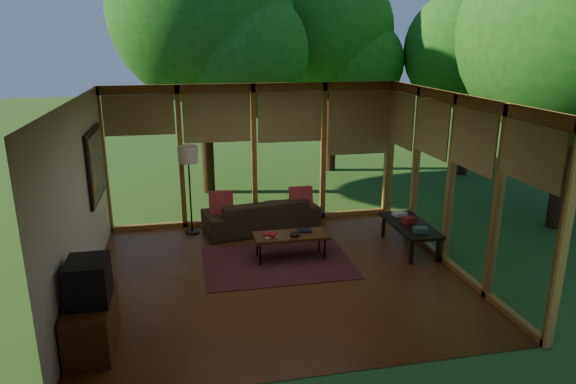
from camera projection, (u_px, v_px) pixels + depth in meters
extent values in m
plane|color=brown|center=(278.00, 275.00, 7.87)|extent=(5.50, 5.50, 0.00)
plane|color=white|center=(277.00, 98.00, 7.10)|extent=(5.50, 5.50, 0.00)
cube|color=beige|center=(79.00, 203.00, 6.95)|extent=(0.04, 5.00, 2.70)
cube|color=beige|center=(323.00, 260.00, 5.13)|extent=(5.50, 0.04, 2.70)
cube|color=#A06D31|center=(254.00, 155.00, 9.83)|extent=(5.50, 0.12, 2.70)
cube|color=#A06D31|center=(451.00, 181.00, 8.01)|extent=(0.12, 5.00, 2.70)
plane|color=#2D5A21|center=(472.00, 150.00, 16.92)|extent=(40.00, 40.00, 0.00)
cylinder|color=#332012|center=(204.00, 79.00, 11.51)|extent=(0.28, 0.28, 5.24)
sphere|color=#155613|center=(201.00, 11.00, 11.10)|extent=(4.04, 4.04, 4.04)
cylinder|color=#332012|center=(331.00, 82.00, 13.68)|extent=(0.28, 0.28, 4.76)
sphere|color=#155613|center=(332.00, 31.00, 13.30)|extent=(3.18, 3.18, 3.18)
cylinder|color=#332012|center=(564.00, 106.00, 9.24)|extent=(0.28, 0.28, 4.64)
sphere|color=#155613|center=(576.00, 31.00, 8.88)|extent=(4.00, 4.00, 4.00)
cylinder|color=#332012|center=(459.00, 97.00, 13.22)|extent=(0.28, 0.28, 4.13)
sphere|color=#155613|center=(464.00, 50.00, 12.89)|extent=(3.00, 3.00, 3.00)
cube|color=maroon|center=(278.00, 263.00, 8.30)|extent=(2.37, 1.68, 0.01)
imported|color=#36281B|center=(261.00, 214.00, 9.67)|extent=(2.24, 1.18, 0.62)
cube|color=maroon|center=(221.00, 203.00, 9.39)|extent=(0.43, 0.23, 0.45)
cube|color=maroon|center=(301.00, 198.00, 9.68)|extent=(0.43, 0.23, 0.45)
cube|color=beige|center=(270.00, 236.00, 8.24)|extent=(0.23, 0.19, 0.03)
cube|color=maroon|center=(270.00, 234.00, 8.23)|extent=(0.25, 0.22, 0.03)
cube|color=black|center=(304.00, 231.00, 8.48)|extent=(0.24, 0.20, 0.03)
ellipsoid|color=black|center=(295.00, 234.00, 8.26)|extent=(0.16, 0.16, 0.07)
cube|color=#512F16|center=(92.00, 324.00, 5.96)|extent=(0.50, 1.00, 0.60)
cube|color=black|center=(88.00, 281.00, 5.80)|extent=(0.45, 0.55, 0.50)
cube|color=#365F4D|center=(421.00, 230.00, 8.36)|extent=(0.25, 0.20, 0.08)
cube|color=maroon|center=(409.00, 220.00, 8.78)|extent=(0.24, 0.19, 0.10)
cube|color=beige|center=(400.00, 214.00, 9.16)|extent=(0.25, 0.20, 0.06)
cylinder|color=black|center=(192.00, 232.00, 9.60)|extent=(0.26, 0.26, 0.03)
cylinder|color=black|center=(190.00, 192.00, 9.38)|extent=(0.03, 0.03, 1.52)
cylinder|color=beige|center=(188.00, 154.00, 9.18)|extent=(0.36, 0.36, 0.30)
cube|color=#512F16|center=(291.00, 236.00, 8.36)|extent=(1.20, 0.50, 0.05)
cylinder|color=black|center=(260.00, 255.00, 8.15)|extent=(0.03, 0.03, 0.38)
cylinder|color=black|center=(325.00, 250.00, 8.36)|extent=(0.03, 0.03, 0.38)
cylinder|color=black|center=(257.00, 246.00, 8.49)|extent=(0.03, 0.03, 0.38)
cylinder|color=black|center=(319.00, 241.00, 8.70)|extent=(0.03, 0.03, 0.38)
cube|color=black|center=(410.00, 225.00, 8.75)|extent=(0.60, 1.40, 0.05)
cube|color=black|center=(411.00, 252.00, 8.21)|extent=(0.05, 0.05, 0.40)
cube|color=black|center=(438.00, 250.00, 8.30)|extent=(0.05, 0.05, 0.40)
cube|color=black|center=(383.00, 227.00, 9.34)|extent=(0.05, 0.05, 0.40)
cube|color=black|center=(407.00, 225.00, 9.43)|extent=(0.05, 0.05, 0.40)
cube|color=black|center=(95.00, 165.00, 8.22)|extent=(0.05, 1.35, 1.15)
cube|color=#1C6080|center=(97.00, 164.00, 8.22)|extent=(0.02, 1.20, 1.00)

